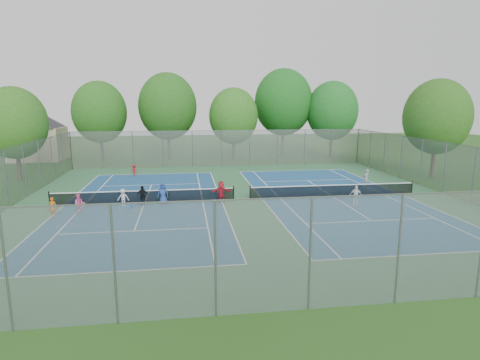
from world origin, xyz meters
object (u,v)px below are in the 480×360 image
(net_left, at_px, (144,197))
(ball_hopper, at_px, (167,196))
(instructor, at_px, (366,178))
(ball_crate, at_px, (129,206))
(net_right, at_px, (333,191))

(net_left, bearing_deg, ball_hopper, 29.01)
(net_left, height_order, instructor, instructor)
(ball_crate, xyz_separation_m, instructor, (18.91, 4.03, 0.64))
(net_left, bearing_deg, net_right, 0.00)
(net_right, height_order, instructor, instructor)
(net_left, relative_size, instructor, 8.24)
(net_left, xyz_separation_m, ball_crate, (-0.94, -1.14, -0.31))
(net_right, bearing_deg, net_left, 180.00)
(ball_hopper, height_order, instructor, instructor)
(net_left, distance_m, instructor, 18.20)
(net_left, relative_size, net_right, 1.00)
(net_left, relative_size, ball_hopper, 23.23)
(net_left, height_order, ball_hopper, net_left)
(ball_crate, height_order, instructor, instructor)
(ball_hopper, bearing_deg, net_right, -3.99)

